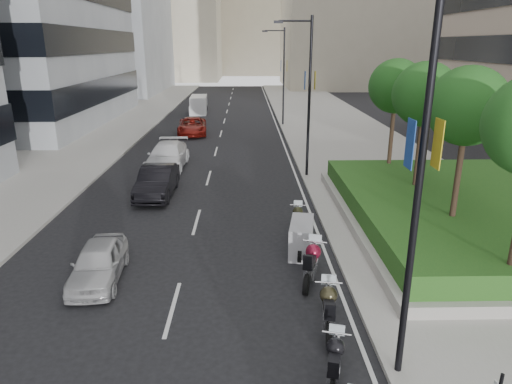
{
  "coord_description": "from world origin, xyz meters",
  "views": [
    {
      "loc": [
        0.73,
        -7.92,
        7.51
      ],
      "look_at": [
        1.1,
        9.04,
        2.0
      ],
      "focal_mm": 32.0,
      "sensor_mm": 36.0,
      "label": 1
    }
  ],
  "objects_px": {
    "motorcycle_4": "(312,263)",
    "delivery_van": "(199,105)",
    "lamp_post_1": "(307,90)",
    "motorcycle_2": "(334,362)",
    "motorcycle_5": "(301,238)",
    "car_d": "(192,126)",
    "car_c": "(167,156)",
    "motorcycle_3": "(328,309)",
    "motorcycle_6": "(297,219)",
    "car_a": "(99,262)",
    "car_b": "(157,181)",
    "lamp_post_2": "(282,72)",
    "lamp_post_0": "(413,170)"
  },
  "relations": [
    {
      "from": "motorcycle_4",
      "to": "delivery_van",
      "type": "bearing_deg",
      "value": 28.42
    },
    {
      "from": "lamp_post_1",
      "to": "motorcycle_2",
      "type": "bearing_deg",
      "value": -94.7
    },
    {
      "from": "motorcycle_5",
      "to": "car_d",
      "type": "bearing_deg",
      "value": 25.56
    },
    {
      "from": "motorcycle_2",
      "to": "car_c",
      "type": "height_order",
      "value": "car_c"
    },
    {
      "from": "motorcycle_3",
      "to": "car_d",
      "type": "bearing_deg",
      "value": 21.5
    },
    {
      "from": "car_c",
      "to": "delivery_van",
      "type": "xyz_separation_m",
      "value": [
        -0.39,
        24.22,
        0.11
      ]
    },
    {
      "from": "car_c",
      "to": "motorcycle_6",
      "type": "bearing_deg",
      "value": -54.3
    },
    {
      "from": "car_a",
      "to": "car_c",
      "type": "xyz_separation_m",
      "value": [
        -0.06,
        14.36,
        0.16
      ]
    },
    {
      "from": "car_c",
      "to": "car_d",
      "type": "relative_size",
      "value": 1.06
    },
    {
      "from": "car_a",
      "to": "car_b",
      "type": "distance_m",
      "value": 8.93
    },
    {
      "from": "motorcycle_3",
      "to": "motorcycle_6",
      "type": "relative_size",
      "value": 1.13
    },
    {
      "from": "motorcycle_2",
      "to": "motorcycle_5",
      "type": "distance_m",
      "value": 6.95
    },
    {
      "from": "motorcycle_5",
      "to": "car_c",
      "type": "xyz_separation_m",
      "value": [
        -7.01,
        12.42,
        0.18
      ]
    },
    {
      "from": "lamp_post_2",
      "to": "car_c",
      "type": "relative_size",
      "value": 1.64
    },
    {
      "from": "lamp_post_2",
      "to": "car_c",
      "type": "bearing_deg",
      "value": -117.89
    },
    {
      "from": "lamp_post_2",
      "to": "motorcycle_5",
      "type": "distance_m",
      "value": 28.64
    },
    {
      "from": "lamp_post_0",
      "to": "delivery_van",
      "type": "distance_m",
      "value": 44.46
    },
    {
      "from": "lamp_post_0",
      "to": "car_c",
      "type": "bearing_deg",
      "value": 113.62
    },
    {
      "from": "motorcycle_5",
      "to": "car_c",
      "type": "bearing_deg",
      "value": 39.31
    },
    {
      "from": "car_d",
      "to": "delivery_van",
      "type": "height_order",
      "value": "delivery_van"
    },
    {
      "from": "motorcycle_4",
      "to": "car_b",
      "type": "bearing_deg",
      "value": 53.91
    },
    {
      "from": "lamp_post_0",
      "to": "motorcycle_3",
      "type": "height_order",
      "value": "lamp_post_0"
    },
    {
      "from": "lamp_post_0",
      "to": "motorcycle_2",
      "type": "height_order",
      "value": "lamp_post_0"
    },
    {
      "from": "motorcycle_4",
      "to": "car_c",
      "type": "xyz_separation_m",
      "value": [
        -7.1,
        14.58,
        0.15
      ]
    },
    {
      "from": "motorcycle_6",
      "to": "car_b",
      "type": "distance_m",
      "value": 8.33
    },
    {
      "from": "lamp_post_0",
      "to": "motorcycle_6",
      "type": "bearing_deg",
      "value": 98.28
    },
    {
      "from": "lamp_post_0",
      "to": "motorcycle_3",
      "type": "relative_size",
      "value": 3.92
    },
    {
      "from": "motorcycle_3",
      "to": "motorcycle_5",
      "type": "relative_size",
      "value": 1.07
    },
    {
      "from": "motorcycle_3",
      "to": "lamp_post_0",
      "type": "bearing_deg",
      "value": -140.15
    },
    {
      "from": "lamp_post_1",
      "to": "lamp_post_2",
      "type": "xyz_separation_m",
      "value": [
        0.0,
        18.0,
        0.0
      ]
    },
    {
      "from": "motorcycle_4",
      "to": "motorcycle_6",
      "type": "relative_size",
      "value": 1.15
    },
    {
      "from": "delivery_van",
      "to": "motorcycle_5",
      "type": "bearing_deg",
      "value": -81.22
    },
    {
      "from": "motorcycle_3",
      "to": "car_a",
      "type": "bearing_deg",
      "value": 75.97
    },
    {
      "from": "lamp_post_2",
      "to": "car_b",
      "type": "relative_size",
      "value": 1.92
    },
    {
      "from": "motorcycle_2",
      "to": "car_d",
      "type": "xyz_separation_m",
      "value": [
        -6.69,
        30.92,
        0.18
      ]
    },
    {
      "from": "car_a",
      "to": "car_c",
      "type": "bearing_deg",
      "value": 86.14
    },
    {
      "from": "motorcycle_2",
      "to": "motorcycle_6",
      "type": "distance_m",
      "value": 9.03
    },
    {
      "from": "motorcycle_6",
      "to": "car_c",
      "type": "relative_size",
      "value": 0.37
    },
    {
      "from": "lamp_post_0",
      "to": "car_d",
      "type": "relative_size",
      "value": 1.73
    },
    {
      "from": "lamp_post_1",
      "to": "car_d",
      "type": "bearing_deg",
      "value": 120.58
    },
    {
      "from": "motorcycle_3",
      "to": "motorcycle_6",
      "type": "xyz_separation_m",
      "value": [
        -0.1,
        6.91,
        -0.07
      ]
    },
    {
      "from": "motorcycle_5",
      "to": "motorcycle_6",
      "type": "distance_m",
      "value": 2.09
    },
    {
      "from": "motorcycle_5",
      "to": "motorcycle_3",
      "type": "bearing_deg",
      "value": -168.03
    },
    {
      "from": "motorcycle_3",
      "to": "car_b",
      "type": "distance_m",
      "value": 13.65
    },
    {
      "from": "lamp_post_2",
      "to": "motorcycle_3",
      "type": "xyz_separation_m",
      "value": [
        -1.19,
        -33.09,
        -4.45
      ]
    },
    {
      "from": "car_c",
      "to": "motorcycle_2",
      "type": "bearing_deg",
      "value": -68.99
    },
    {
      "from": "lamp_post_2",
      "to": "motorcycle_3",
      "type": "relative_size",
      "value": 3.92
    },
    {
      "from": "lamp_post_1",
      "to": "car_d",
      "type": "relative_size",
      "value": 1.73
    },
    {
      "from": "lamp_post_2",
      "to": "car_d",
      "type": "distance_m",
      "value": 10.14
    },
    {
      "from": "motorcycle_6",
      "to": "car_c",
      "type": "xyz_separation_m",
      "value": [
        -7.1,
        10.34,
        0.25
      ]
    }
  ]
}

